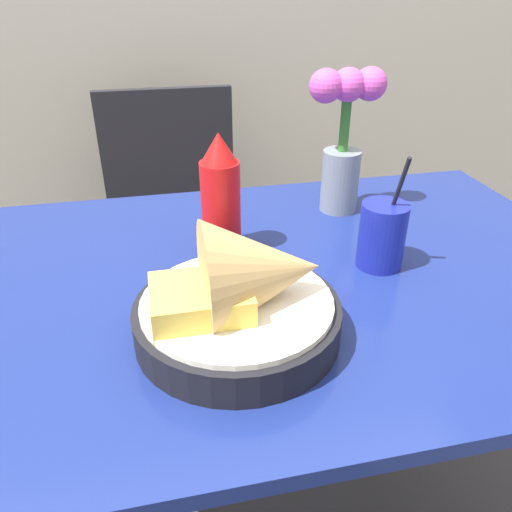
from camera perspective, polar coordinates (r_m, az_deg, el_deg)
name	(u,v)px	position (r m, az deg, el deg)	size (l,w,h in m)	color
dining_table	(277,323)	(0.89, 2.45, -7.66)	(1.14, 0.76, 0.74)	navy
chair_far_window	(175,215)	(1.56, -9.29, 4.63)	(0.40, 0.40, 0.89)	black
food_basket	(246,297)	(0.66, -1.18, -4.75)	(0.28, 0.28, 0.17)	black
ketchup_bottle	(221,196)	(0.86, -4.08, 6.83)	(0.07, 0.07, 0.21)	red
drink_cup	(382,237)	(0.85, 14.17, 2.09)	(0.08, 0.08, 0.20)	#192399
flower_vase	(344,135)	(1.01, 10.02, 13.49)	(0.15, 0.08, 0.28)	gray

